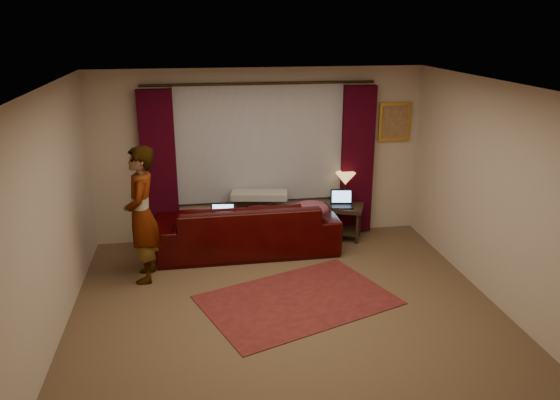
# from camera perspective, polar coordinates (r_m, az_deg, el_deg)

# --- Properties ---
(floor) EXTENTS (5.00, 5.00, 0.01)m
(floor) POSITION_cam_1_polar(r_m,az_deg,el_deg) (6.48, 0.85, -11.86)
(floor) COLOR brown
(floor) RESTS_ON ground
(ceiling) EXTENTS (5.00, 5.00, 0.02)m
(ceiling) POSITION_cam_1_polar(r_m,az_deg,el_deg) (5.64, 0.97, 11.68)
(ceiling) COLOR silver
(ceiling) RESTS_ON ground
(wall_back) EXTENTS (5.00, 0.02, 2.60)m
(wall_back) POSITION_cam_1_polar(r_m,az_deg,el_deg) (8.30, -2.13, 4.72)
(wall_back) COLOR #BFAE97
(wall_back) RESTS_ON ground
(wall_front) EXTENTS (5.00, 0.02, 2.60)m
(wall_front) POSITION_cam_1_polar(r_m,az_deg,el_deg) (3.72, 7.86, -13.49)
(wall_front) COLOR #BFAE97
(wall_front) RESTS_ON ground
(wall_left) EXTENTS (0.02, 5.00, 2.60)m
(wall_left) POSITION_cam_1_polar(r_m,az_deg,el_deg) (6.04, -23.17, -2.08)
(wall_left) COLOR #BFAE97
(wall_left) RESTS_ON ground
(wall_right) EXTENTS (0.02, 5.00, 2.60)m
(wall_right) POSITION_cam_1_polar(r_m,az_deg,el_deg) (6.81, 22.10, 0.28)
(wall_right) COLOR #BFAE97
(wall_right) RESTS_ON ground
(sheer_curtain) EXTENTS (2.50, 0.05, 1.80)m
(sheer_curtain) POSITION_cam_1_polar(r_m,az_deg,el_deg) (8.20, -2.09, 5.98)
(sheer_curtain) COLOR #9B9BA3
(sheer_curtain) RESTS_ON wall_back
(drape_left) EXTENTS (0.50, 0.14, 2.30)m
(drape_left) POSITION_cam_1_polar(r_m,az_deg,el_deg) (8.18, -12.51, 3.22)
(drape_left) COLOR black
(drape_left) RESTS_ON floor
(drape_right) EXTENTS (0.50, 0.14, 2.30)m
(drape_right) POSITION_cam_1_polar(r_m,az_deg,el_deg) (8.54, 8.04, 4.10)
(drape_right) COLOR black
(drape_right) RESTS_ON floor
(curtain_rod) EXTENTS (0.04, 0.04, 3.40)m
(curtain_rod) POSITION_cam_1_polar(r_m,az_deg,el_deg) (8.01, -2.12, 12.06)
(curtain_rod) COLOR black
(curtain_rod) RESTS_ON wall_back
(picture_frame) EXTENTS (0.50, 0.04, 0.60)m
(picture_frame) POSITION_cam_1_polar(r_m,az_deg,el_deg) (8.69, 11.87, 7.98)
(picture_frame) COLOR gold
(picture_frame) RESTS_ON wall_back
(sofa) EXTENTS (2.62, 1.15, 1.05)m
(sofa) POSITION_cam_1_polar(r_m,az_deg,el_deg) (7.95, -3.47, -1.77)
(sofa) COLOR black
(sofa) RESTS_ON floor
(throw_blanket) EXTENTS (0.88, 0.47, 0.10)m
(throw_blanket) POSITION_cam_1_polar(r_m,az_deg,el_deg) (8.04, -2.19, 2.42)
(throw_blanket) COLOR #9E9C98
(throw_blanket) RESTS_ON sofa
(clothing_pile) EXTENTS (0.63, 0.53, 0.24)m
(clothing_pile) POSITION_cam_1_polar(r_m,az_deg,el_deg) (7.89, 3.15, -1.02)
(clothing_pile) COLOR brown
(clothing_pile) RESTS_ON sofa
(laptop_sofa) EXTENTS (0.38, 0.41, 0.25)m
(laptop_sofa) POSITION_cam_1_polar(r_m,az_deg,el_deg) (7.70, -6.04, -1.54)
(laptop_sofa) COLOR black
(laptop_sofa) RESTS_ON sofa
(area_rug) EXTENTS (2.59, 2.16, 0.01)m
(area_rug) POSITION_cam_1_polar(r_m,az_deg,el_deg) (6.76, 1.84, -10.40)
(area_rug) COLOR maroon
(area_rug) RESTS_ON floor
(end_table) EXTENTS (0.61, 0.61, 0.54)m
(end_table) POSITION_cam_1_polar(r_m,az_deg,el_deg) (8.52, 6.99, -2.32)
(end_table) COLOR black
(end_table) RESTS_ON floor
(tiffany_lamp) EXTENTS (0.43, 0.43, 0.49)m
(tiffany_lamp) POSITION_cam_1_polar(r_m,az_deg,el_deg) (8.46, 6.82, 1.22)
(tiffany_lamp) COLOR olive
(tiffany_lamp) RESTS_ON end_table
(laptop_table) EXTENTS (0.39, 0.41, 0.24)m
(laptop_table) POSITION_cam_1_polar(r_m,az_deg,el_deg) (8.34, 6.50, 0.07)
(laptop_table) COLOR black
(laptop_table) RESTS_ON end_table
(person) EXTENTS (0.53, 0.53, 1.78)m
(person) POSITION_cam_1_polar(r_m,az_deg,el_deg) (7.16, -14.25, -1.51)
(person) COLOR #9E9C98
(person) RESTS_ON floor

